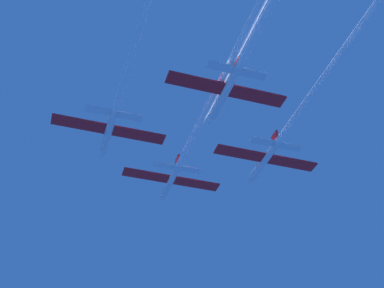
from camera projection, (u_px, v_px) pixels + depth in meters
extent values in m
cylinder|color=white|center=(171.00, 181.00, 95.69)|extent=(1.19, 10.81, 1.19)
cone|color=white|center=(161.00, 199.00, 100.69)|extent=(1.17, 2.38, 1.17)
ellipsoid|color=black|center=(167.00, 186.00, 97.80)|extent=(0.83, 2.16, 0.59)
cube|color=red|center=(146.00, 175.00, 94.16)|extent=(8.22, 2.38, 0.26)
cube|color=red|center=(196.00, 184.00, 96.39)|extent=(8.22, 2.38, 0.26)
cube|color=red|center=(177.00, 161.00, 93.29)|extent=(0.31, 1.95, 1.73)
cube|color=white|center=(164.00, 165.00, 91.66)|extent=(3.70, 1.43, 0.26)
cube|color=white|center=(191.00, 170.00, 92.82)|extent=(3.70, 1.43, 0.26)
cylinder|color=white|center=(236.00, 52.00, 70.90)|extent=(1.07, 54.58, 1.07)
cylinder|color=white|center=(109.00, 132.00, 82.75)|extent=(1.19, 10.81, 1.19)
cone|color=white|center=(101.00, 155.00, 87.75)|extent=(1.17, 2.38, 1.17)
ellipsoid|color=black|center=(106.00, 138.00, 84.86)|extent=(0.83, 2.16, 0.59)
cube|color=red|center=(79.00, 124.00, 81.23)|extent=(8.22, 2.38, 0.26)
cube|color=red|center=(139.00, 135.00, 83.46)|extent=(8.22, 2.38, 0.26)
cube|color=red|center=(115.00, 107.00, 80.36)|extent=(0.31, 1.95, 1.73)
cube|color=white|center=(98.00, 110.00, 78.73)|extent=(3.70, 1.43, 0.26)
cube|color=white|center=(130.00, 117.00, 79.89)|extent=(3.70, 1.43, 0.26)
cylinder|color=white|center=(265.00, 160.00, 88.03)|extent=(1.19, 10.81, 1.19)
cone|color=white|center=(250.00, 181.00, 93.03)|extent=(1.17, 2.38, 1.17)
ellipsoid|color=black|center=(259.00, 165.00, 90.14)|extent=(0.83, 2.16, 0.59)
cube|color=red|center=(240.00, 153.00, 86.51)|extent=(8.22, 2.38, 0.26)
cube|color=red|center=(292.00, 163.00, 88.74)|extent=(8.22, 2.38, 0.26)
cube|color=red|center=(275.00, 138.00, 85.64)|extent=(0.31, 1.95, 1.73)
cube|color=white|center=(262.00, 141.00, 84.01)|extent=(3.70, 1.43, 0.26)
cube|color=white|center=(290.00, 147.00, 85.17)|extent=(3.70, 1.43, 0.26)
cylinder|color=white|center=(348.00, 45.00, 68.01)|extent=(1.07, 42.00, 1.07)
cylinder|color=white|center=(225.00, 92.00, 75.91)|extent=(1.19, 10.81, 1.19)
cone|color=white|center=(210.00, 120.00, 80.91)|extent=(1.17, 2.38, 1.17)
ellipsoid|color=black|center=(220.00, 100.00, 78.02)|extent=(0.83, 2.16, 0.59)
cube|color=red|center=(195.00, 83.00, 74.38)|extent=(8.22, 2.38, 0.26)
cube|color=red|center=(257.00, 96.00, 76.61)|extent=(8.22, 2.38, 0.26)
cube|color=red|center=(236.00, 64.00, 73.52)|extent=(0.31, 1.95, 1.73)
cube|color=white|center=(220.00, 66.00, 71.89)|extent=(3.70, 1.43, 0.26)
cube|color=white|center=(254.00, 74.00, 73.04)|extent=(3.70, 1.43, 0.26)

